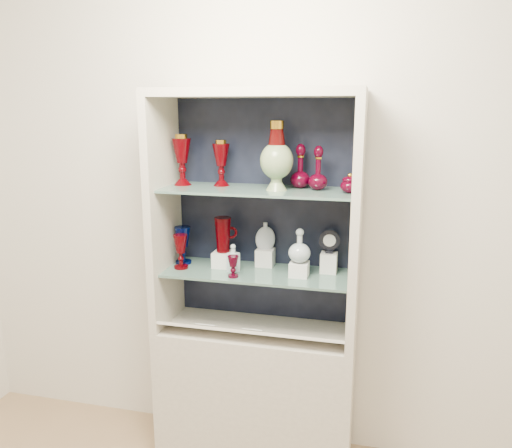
% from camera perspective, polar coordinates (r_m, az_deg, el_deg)
% --- Properties ---
extents(wall_back, '(3.50, 0.02, 2.80)m').
position_cam_1_polar(wall_back, '(2.62, 1.13, 3.20)').
color(wall_back, silver).
rests_on(wall_back, ground).
extents(cabinet_base, '(1.00, 0.40, 0.75)m').
position_cam_1_polar(cabinet_base, '(2.79, 0.00, -18.84)').
color(cabinet_base, '#BFB6A2').
rests_on(cabinet_base, ground).
extents(cabinet_back_panel, '(0.98, 0.02, 1.15)m').
position_cam_1_polar(cabinet_back_panel, '(2.60, 0.98, 1.46)').
color(cabinet_back_panel, black).
rests_on(cabinet_back_panel, cabinet_base).
extents(cabinet_side_left, '(0.04, 0.40, 1.15)m').
position_cam_1_polar(cabinet_side_left, '(2.58, -10.44, 1.11)').
color(cabinet_side_left, '#BFB6A2').
rests_on(cabinet_side_left, cabinet_base).
extents(cabinet_side_right, '(0.04, 0.40, 1.15)m').
position_cam_1_polar(cabinet_side_right, '(2.36, 11.40, -0.03)').
color(cabinet_side_right, '#BFB6A2').
rests_on(cabinet_side_right, cabinet_base).
extents(cabinet_top_cap, '(1.00, 0.40, 0.04)m').
position_cam_1_polar(cabinet_top_cap, '(2.37, 0.00, 14.78)').
color(cabinet_top_cap, '#BFB6A2').
rests_on(cabinet_top_cap, cabinet_side_left).
extents(shelf_lower, '(0.92, 0.34, 0.01)m').
position_cam_1_polar(shelf_lower, '(2.52, 0.11, -5.58)').
color(shelf_lower, slate).
rests_on(shelf_lower, cabinet_side_left).
extents(shelf_upper, '(0.92, 0.34, 0.01)m').
position_cam_1_polar(shelf_upper, '(2.42, 0.11, 3.89)').
color(shelf_upper, slate).
rests_on(shelf_upper, cabinet_side_left).
extents(label_ledge, '(0.92, 0.17, 0.09)m').
position_cam_1_polar(label_ledge, '(2.50, -0.60, -12.25)').
color(label_ledge, '#BFB6A2').
rests_on(label_ledge, cabinet_base).
extents(label_card_0, '(0.10, 0.06, 0.03)m').
position_cam_1_polar(label_card_0, '(2.49, -0.30, -11.97)').
color(label_card_0, white).
rests_on(label_card_0, label_ledge).
extents(label_card_1, '(0.10, 0.06, 0.03)m').
position_cam_1_polar(label_card_1, '(2.55, -5.62, -11.38)').
color(label_card_1, white).
rests_on(label_card_1, label_ledge).
extents(pedestal_lamp_left, '(0.12, 0.12, 0.25)m').
position_cam_1_polar(pedestal_lamp_left, '(2.56, -8.46, 7.27)').
color(pedestal_lamp_left, '#4D0004').
rests_on(pedestal_lamp_left, shelf_upper).
extents(pedestal_lamp_right, '(0.10, 0.10, 0.23)m').
position_cam_1_polar(pedestal_lamp_right, '(2.51, -4.00, 6.98)').
color(pedestal_lamp_right, '#4D0004').
rests_on(pedestal_lamp_right, shelf_upper).
extents(enamel_urn, '(0.19, 0.19, 0.32)m').
position_cam_1_polar(enamel_urn, '(2.36, 2.38, 7.79)').
color(enamel_urn, '#104F1D').
rests_on(enamel_urn, shelf_upper).
extents(ruby_decanter_a, '(0.11, 0.11, 0.24)m').
position_cam_1_polar(ruby_decanter_a, '(2.38, 7.13, 6.67)').
color(ruby_decanter_a, '#460014').
rests_on(ruby_decanter_a, shelf_upper).
extents(ruby_decanter_b, '(0.12, 0.12, 0.23)m').
position_cam_1_polar(ruby_decanter_b, '(2.44, 5.10, 6.76)').
color(ruby_decanter_b, '#460014').
rests_on(ruby_decanter_b, shelf_upper).
extents(lidded_bowl, '(0.09, 0.09, 0.09)m').
position_cam_1_polar(lidded_bowl, '(2.33, 10.63, 4.65)').
color(lidded_bowl, '#460014').
rests_on(lidded_bowl, shelf_upper).
extents(cobalt_goblet, '(0.11, 0.11, 0.20)m').
position_cam_1_polar(cobalt_goblet, '(2.65, -8.34, -2.41)').
color(cobalt_goblet, '#00093F').
rests_on(cobalt_goblet, shelf_lower).
extents(ruby_goblet_tall, '(0.08, 0.08, 0.18)m').
position_cam_1_polar(ruby_goblet_tall, '(2.57, -8.61, -3.13)').
color(ruby_goblet_tall, '#4D0004').
rests_on(ruby_goblet_tall, shelf_lower).
extents(ruby_goblet_small, '(0.06, 0.06, 0.11)m').
position_cam_1_polar(ruby_goblet_small, '(2.42, -2.64, -4.88)').
color(ruby_goblet_small, '#460014').
rests_on(ruby_goblet_small, shelf_lower).
extents(riser_ruby_pitcher, '(0.10, 0.10, 0.08)m').
position_cam_1_polar(riser_ruby_pitcher, '(2.59, -3.75, -4.03)').
color(riser_ruby_pitcher, silver).
rests_on(riser_ruby_pitcher, shelf_lower).
extents(ruby_pitcher, '(0.16, 0.13, 0.18)m').
position_cam_1_polar(ruby_pitcher, '(2.55, -3.80, -1.24)').
color(ruby_pitcher, '#4D0004').
rests_on(ruby_pitcher, riser_ruby_pitcher).
extents(clear_square_bottle, '(0.07, 0.07, 0.14)m').
position_cam_1_polar(clear_square_bottle, '(2.50, -2.62, -3.89)').
color(clear_square_bottle, '#ABBCC4').
rests_on(clear_square_bottle, shelf_lower).
extents(riser_flat_flask, '(0.09, 0.09, 0.09)m').
position_cam_1_polar(riser_flat_flask, '(2.60, 1.07, -3.81)').
color(riser_flat_flask, silver).
rests_on(riser_flat_flask, shelf_lower).
extents(flat_flask, '(0.11, 0.08, 0.14)m').
position_cam_1_polar(flat_flask, '(2.57, 1.08, -1.30)').
color(flat_flask, '#A6AFB8').
rests_on(flat_flask, riser_flat_flask).
extents(riser_clear_round_decanter, '(0.09, 0.09, 0.07)m').
position_cam_1_polar(riser_clear_round_decanter, '(2.45, 4.94, -5.17)').
color(riser_clear_round_decanter, silver).
rests_on(riser_clear_round_decanter, shelf_lower).
extents(clear_round_decanter, '(0.11, 0.11, 0.16)m').
position_cam_1_polar(clear_round_decanter, '(2.41, 5.00, -2.57)').
color(clear_round_decanter, '#ABBCC4').
rests_on(clear_round_decanter, riser_clear_round_decanter).
extents(riser_cameo_medallion, '(0.08, 0.08, 0.10)m').
position_cam_1_polar(riser_cameo_medallion, '(2.52, 8.31, -4.39)').
color(riser_cameo_medallion, silver).
rests_on(riser_cameo_medallion, shelf_lower).
extents(cameo_medallion, '(0.10, 0.04, 0.12)m').
position_cam_1_polar(cameo_medallion, '(2.49, 8.40, -1.96)').
color(cameo_medallion, black).
rests_on(cameo_medallion, riser_cameo_medallion).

